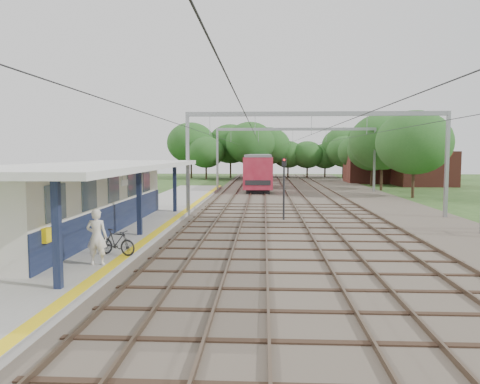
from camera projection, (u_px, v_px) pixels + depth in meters
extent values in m
plane|color=#2D4C1E|center=(261.00, 276.00, 16.39)|extent=(160.00, 160.00, 0.00)
cube|color=#473D33|center=(303.00, 196.00, 46.04)|extent=(18.00, 90.00, 0.10)
cube|color=gray|center=(148.00, 216.00, 30.68)|extent=(5.00, 52.00, 0.35)
cube|color=yellow|center=(182.00, 213.00, 30.55)|extent=(0.45, 52.00, 0.01)
cube|color=beige|center=(86.00, 197.00, 23.63)|extent=(3.20, 18.00, 3.40)
cube|color=#101833|center=(118.00, 217.00, 23.63)|extent=(0.06, 18.00, 1.40)
cube|color=slate|center=(117.00, 188.00, 23.51)|extent=(0.05, 16.00, 1.30)
cube|color=yellow|center=(46.00, 235.00, 15.62)|extent=(0.18, 0.38, 0.50)
cube|color=#101833|center=(57.00, 234.00, 13.54)|extent=(0.22, 0.22, 3.20)
cube|color=#101833|center=(139.00, 202.00, 22.49)|extent=(0.22, 0.22, 3.20)
cube|color=#101833|center=(175.00, 188.00, 31.45)|extent=(0.22, 0.22, 3.20)
cube|color=silver|center=(100.00, 166.00, 22.44)|extent=(6.40, 20.00, 0.24)
cube|color=white|center=(124.00, 183.00, 20.42)|extent=(0.06, 0.85, 0.26)
cube|color=brown|center=(220.00, 194.00, 46.44)|extent=(0.07, 88.00, 0.15)
cube|color=brown|center=(235.00, 194.00, 46.37)|extent=(0.07, 88.00, 0.15)
cube|color=brown|center=(250.00, 195.00, 46.29)|extent=(0.07, 88.00, 0.15)
cube|color=brown|center=(265.00, 195.00, 46.22)|extent=(0.07, 88.00, 0.15)
cube|color=brown|center=(288.00, 195.00, 46.10)|extent=(0.07, 88.00, 0.15)
cube|color=brown|center=(303.00, 195.00, 46.03)|extent=(0.07, 88.00, 0.15)
cube|color=brown|center=(325.00, 195.00, 45.92)|extent=(0.07, 88.00, 0.15)
cube|color=brown|center=(339.00, 195.00, 45.85)|extent=(0.07, 88.00, 0.15)
cube|color=gray|center=(188.00, 165.00, 31.27)|extent=(0.22, 0.22, 7.00)
cube|color=gray|center=(447.00, 165.00, 30.41)|extent=(0.22, 0.22, 7.00)
cube|color=gray|center=(316.00, 114.00, 30.56)|extent=(17.00, 0.20, 0.30)
cube|color=gray|center=(217.00, 160.00, 51.18)|extent=(0.22, 0.22, 7.00)
cube|color=gray|center=(374.00, 160.00, 50.32)|extent=(0.22, 0.22, 7.00)
cube|color=gray|center=(296.00, 129.00, 50.47)|extent=(17.00, 0.20, 0.30)
cylinder|color=black|center=(227.00, 141.00, 45.96)|extent=(0.02, 88.00, 0.02)
cylinder|color=black|center=(258.00, 141.00, 45.81)|extent=(0.02, 88.00, 0.02)
cylinder|color=black|center=(296.00, 140.00, 45.62)|extent=(0.02, 88.00, 0.02)
cylinder|color=black|center=(333.00, 140.00, 45.44)|extent=(0.02, 88.00, 0.02)
cylinder|color=#382619|center=(203.00, 170.00, 77.48)|extent=(0.28, 0.28, 2.88)
ellipsoid|color=#184519|center=(203.00, 149.00, 77.18)|extent=(6.72, 6.72, 5.76)
cylinder|color=#382619|center=(240.00, 171.00, 79.18)|extent=(0.28, 0.28, 2.52)
ellipsoid|color=#184519|center=(240.00, 153.00, 78.92)|extent=(5.88, 5.88, 5.04)
cylinder|color=#382619|center=(276.00, 169.00, 75.86)|extent=(0.28, 0.28, 3.24)
ellipsoid|color=#184519|center=(276.00, 145.00, 75.53)|extent=(7.56, 7.56, 6.48)
cylinder|color=#382619|center=(311.00, 171.00, 77.57)|extent=(0.28, 0.28, 2.70)
ellipsoid|color=#184519|center=(312.00, 151.00, 77.29)|extent=(6.30, 6.30, 5.40)
cylinder|color=#382619|center=(390.00, 179.00, 53.37)|extent=(0.28, 0.28, 2.52)
ellipsoid|color=#184519|center=(391.00, 152.00, 53.11)|extent=(5.88, 5.88, 5.04)
cylinder|color=#382619|center=(364.00, 172.00, 69.25)|extent=(0.28, 0.28, 2.88)
ellipsoid|color=#184519|center=(365.00, 148.00, 68.95)|extent=(6.72, 6.72, 5.76)
cube|color=brown|center=(424.00, 169.00, 60.92)|extent=(7.00, 6.00, 4.50)
cube|color=#5D1F17|center=(425.00, 144.00, 60.65)|extent=(4.99, 6.12, 4.99)
cube|color=brown|center=(375.00, 165.00, 67.12)|extent=(8.00, 6.00, 5.00)
cube|color=#5D1F17|center=(375.00, 142.00, 66.83)|extent=(5.52, 6.12, 5.52)
imported|color=silver|center=(97.00, 237.00, 16.49)|extent=(0.75, 0.51, 2.00)
imported|color=black|center=(116.00, 242.00, 18.06)|extent=(1.75, 1.01, 1.01)
cube|color=black|center=(259.00, 186.00, 56.28)|extent=(2.41, 17.24, 0.44)
cube|color=maroon|center=(259.00, 170.00, 56.13)|extent=(3.02, 18.74, 3.30)
cube|color=black|center=(259.00, 167.00, 56.10)|extent=(3.06, 17.24, 0.94)
cube|color=slate|center=(259.00, 156.00, 55.98)|extent=(2.78, 18.74, 0.28)
cube|color=black|center=(260.00, 177.00, 75.53)|extent=(2.41, 17.24, 0.44)
cube|color=maroon|center=(260.00, 166.00, 75.37)|extent=(3.02, 18.74, 3.30)
cube|color=black|center=(260.00, 164.00, 75.34)|extent=(3.06, 17.24, 0.94)
cube|color=slate|center=(260.00, 155.00, 75.22)|extent=(2.78, 18.74, 0.28)
cylinder|color=black|center=(284.00, 193.00, 29.29)|extent=(0.14, 0.14, 3.62)
cube|color=black|center=(284.00, 162.00, 29.13)|extent=(0.30, 0.21, 0.50)
sphere|color=red|center=(284.00, 160.00, 29.02)|extent=(0.13, 0.13, 0.13)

